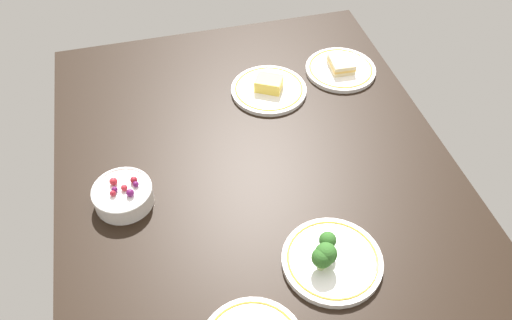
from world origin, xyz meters
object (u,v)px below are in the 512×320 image
(bowl_berries, at_px, (123,195))
(plate_sandwich, at_px, (341,68))
(plate_broccoli, at_px, (330,259))
(plate_cheese, at_px, (269,89))

(bowl_berries, distance_m, plate_sandwich, 0.79)
(plate_broccoli, distance_m, plate_cheese, 0.61)
(plate_broccoli, bearing_deg, plate_cheese, -2.51)
(plate_cheese, distance_m, bowl_berries, 0.56)
(plate_cheese, xyz_separation_m, plate_sandwich, (0.04, -0.25, 0.00))
(plate_cheese, height_order, bowl_berries, bowl_berries)
(bowl_berries, bearing_deg, plate_sandwich, -63.02)
(plate_broccoli, bearing_deg, bowl_berries, 55.74)
(bowl_berries, bearing_deg, plate_broccoli, -124.26)
(plate_cheese, height_order, plate_sandwich, plate_cheese)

